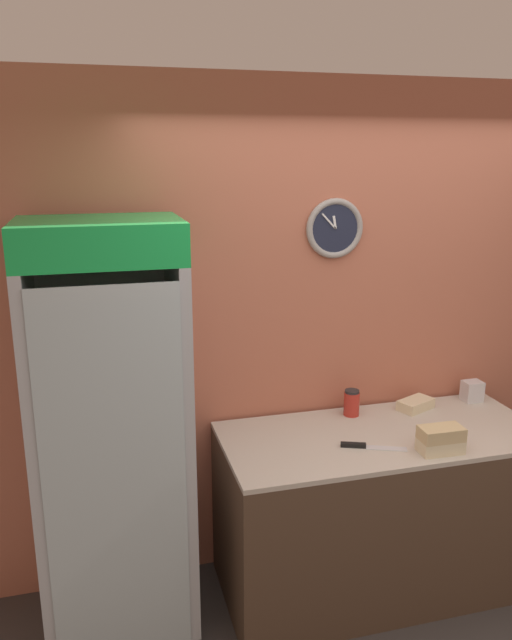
{
  "coord_description": "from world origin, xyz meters",
  "views": [
    {
      "loc": [
        -1.42,
        -1.8,
        2.31
      ],
      "look_at": [
        -0.68,
        0.96,
        1.55
      ],
      "focal_mm": 35.0,
      "sensor_mm": 36.0,
      "label": 1
    }
  ],
  "objects_px": {
    "sandwich_stack_bottom": "(440,446)",
    "chefs_knife": "(364,446)",
    "beverage_cooler": "(110,416)",
    "condiment_jar": "(352,403)",
    "sandwich_flat_left": "(416,404)",
    "sandwich_stack_middle": "(441,433)",
    "napkin_dispenser": "(472,391)"
  },
  "relations": [
    {
      "from": "sandwich_stack_bottom",
      "to": "chefs_knife",
      "type": "bearing_deg",
      "value": 157.76
    },
    {
      "from": "sandwich_flat_left",
      "to": "sandwich_stack_middle",
      "type": "bearing_deg",
      "value": -106.18
    },
    {
      "from": "sandwich_stack_middle",
      "to": "napkin_dispenser",
      "type": "distance_m",
      "value": 0.76
    },
    {
      "from": "condiment_jar",
      "to": "napkin_dispenser",
      "type": "height_order",
      "value": "condiment_jar"
    },
    {
      "from": "sandwich_stack_bottom",
      "to": "sandwich_stack_middle",
      "type": "height_order",
      "value": "sandwich_stack_middle"
    },
    {
      "from": "beverage_cooler",
      "to": "sandwich_stack_bottom",
      "type": "height_order",
      "value": "beverage_cooler"
    },
    {
      "from": "sandwich_stack_middle",
      "to": "chefs_knife",
      "type": "distance_m",
      "value": 0.38
    },
    {
      "from": "sandwich_flat_left",
      "to": "napkin_dispenser",
      "type": "bearing_deg",
      "value": 4.1
    },
    {
      "from": "sandwich_stack_bottom",
      "to": "condiment_jar",
      "type": "xyz_separation_m",
      "value": [
        -0.24,
        0.53,
        0.04
      ]
    },
    {
      "from": "beverage_cooler",
      "to": "chefs_knife",
      "type": "xyz_separation_m",
      "value": [
        1.21,
        -0.24,
        -0.2
      ]
    },
    {
      "from": "sandwich_stack_bottom",
      "to": "beverage_cooler",
      "type": "bearing_deg",
      "value": 166.39
    },
    {
      "from": "beverage_cooler",
      "to": "sandwich_flat_left",
      "type": "bearing_deg",
      "value": 4.5
    },
    {
      "from": "sandwich_stack_middle",
      "to": "napkin_dispenser",
      "type": "height_order",
      "value": "sandwich_stack_middle"
    },
    {
      "from": "sandwich_stack_bottom",
      "to": "chefs_knife",
      "type": "relative_size",
      "value": 0.69
    },
    {
      "from": "beverage_cooler",
      "to": "condiment_jar",
      "type": "height_order",
      "value": "beverage_cooler"
    },
    {
      "from": "sandwich_flat_left",
      "to": "condiment_jar",
      "type": "relative_size",
      "value": 1.6
    },
    {
      "from": "sandwich_stack_middle",
      "to": "sandwich_flat_left",
      "type": "distance_m",
      "value": 0.53
    },
    {
      "from": "sandwich_stack_bottom",
      "to": "napkin_dispenser",
      "type": "height_order",
      "value": "napkin_dispenser"
    },
    {
      "from": "sandwich_stack_middle",
      "to": "chefs_knife",
      "type": "bearing_deg",
      "value": 157.76
    },
    {
      "from": "sandwich_stack_bottom",
      "to": "napkin_dispenser",
      "type": "distance_m",
      "value": 0.75
    },
    {
      "from": "sandwich_stack_bottom",
      "to": "sandwich_flat_left",
      "type": "bearing_deg",
      "value": 73.82
    },
    {
      "from": "sandwich_stack_bottom",
      "to": "sandwich_flat_left",
      "type": "relative_size",
      "value": 0.92
    },
    {
      "from": "beverage_cooler",
      "to": "condiment_jar",
      "type": "bearing_deg",
      "value": 6.58
    },
    {
      "from": "condiment_jar",
      "to": "napkin_dispenser",
      "type": "xyz_separation_m",
      "value": [
        0.77,
        0.01,
        -0.01
      ]
    },
    {
      "from": "chefs_knife",
      "to": "condiment_jar",
      "type": "relative_size",
      "value": 2.14
    },
    {
      "from": "sandwich_stack_middle",
      "to": "sandwich_stack_bottom",
      "type": "bearing_deg",
      "value": 0.0
    },
    {
      "from": "sandwich_stack_middle",
      "to": "chefs_knife",
      "type": "relative_size",
      "value": 0.68
    },
    {
      "from": "sandwich_stack_bottom",
      "to": "chefs_knife",
      "type": "distance_m",
      "value": 0.37
    },
    {
      "from": "sandwich_stack_bottom",
      "to": "napkin_dispenser",
      "type": "relative_size",
      "value": 1.8
    },
    {
      "from": "chefs_knife",
      "to": "sandwich_stack_middle",
      "type": "bearing_deg",
      "value": -22.24
    },
    {
      "from": "beverage_cooler",
      "to": "sandwich_stack_bottom",
      "type": "relative_size",
      "value": 9.44
    },
    {
      "from": "sandwich_flat_left",
      "to": "condiment_jar",
      "type": "bearing_deg",
      "value": 177.44
    }
  ]
}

